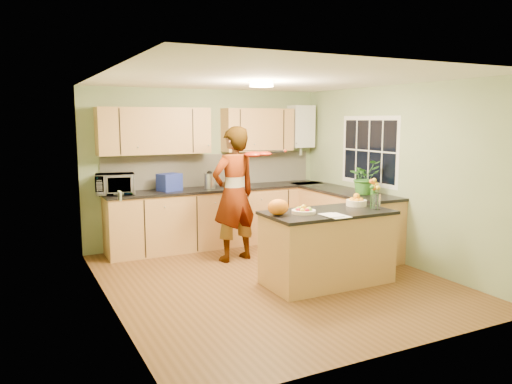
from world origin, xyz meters
name	(u,v)px	position (x,y,z in m)	size (l,w,h in m)	color
floor	(272,279)	(0.00, 0.00, 0.00)	(4.50, 4.50, 0.00)	brown
ceiling	(273,79)	(0.00, 0.00, 2.50)	(4.00, 4.50, 0.02)	white
wall_back	(207,167)	(0.00, 2.25, 1.25)	(4.00, 0.02, 2.50)	gray
wall_front	(401,212)	(0.00, -2.25, 1.25)	(4.00, 0.02, 2.50)	gray
wall_left	(107,193)	(-2.00, 0.00, 1.25)	(0.02, 4.50, 2.50)	gray
wall_right	(396,174)	(2.00, 0.00, 1.25)	(0.02, 4.50, 2.50)	gray
back_counter	(220,216)	(0.10, 1.95, 0.47)	(3.64, 0.62, 0.94)	tan
right_counter	(342,220)	(1.70, 0.85, 0.47)	(0.62, 2.24, 0.94)	tan
splashback	(213,170)	(0.10, 2.23, 1.20)	(3.60, 0.02, 0.52)	beige
upper_cabinets	(200,130)	(-0.18, 2.08, 1.85)	(3.20, 0.34, 0.70)	tan
boiler	(301,127)	(1.70, 2.09, 1.90)	(0.40, 0.30, 0.86)	white
window_right	(369,151)	(1.99, 0.60, 1.55)	(0.01, 1.30, 1.05)	white
light_switch	(120,196)	(-1.99, -0.60, 1.30)	(0.02, 0.09, 0.09)	white
ceiling_lamp	(261,84)	(0.00, 0.30, 2.46)	(0.30, 0.30, 0.07)	#FFEABF
peninsula_island	(327,247)	(0.56, -0.41, 0.46)	(1.58, 0.81, 0.91)	tan
fruit_dish	(304,210)	(0.21, -0.41, 0.95)	(0.29, 0.29, 0.10)	#FAE6C8
orange_bowl	(356,201)	(1.11, -0.26, 0.97)	(0.26, 0.26, 0.15)	#FAE6C8
flower_vase	(377,186)	(1.16, -0.59, 1.20)	(0.24, 0.24, 0.44)	silver
orange_bag	(278,207)	(-0.12, -0.36, 1.00)	(0.25, 0.22, 0.19)	orange
papers	(336,216)	(0.46, -0.71, 0.91)	(0.24, 0.33, 0.01)	white
violinist	(234,194)	(-0.06, 1.04, 0.96)	(0.70, 0.46, 1.93)	tan
violin	(253,154)	(0.14, 0.82, 1.54)	(0.61, 0.24, 0.12)	#4C0D04
microwave	(115,184)	(-1.54, 1.95, 1.09)	(0.55, 0.37, 0.30)	white
blue_box	(169,182)	(-0.72, 1.96, 1.07)	(0.33, 0.24, 0.26)	navy
kettle	(210,180)	(-0.08, 1.91, 1.07)	(0.17, 0.17, 0.33)	silver
jar_cream	(229,181)	(0.29, 2.00, 1.03)	(0.11, 0.11, 0.17)	#FAE6C8
jar_white	(241,182)	(0.46, 1.90, 1.02)	(0.11, 0.11, 0.16)	white
potted_plant	(364,177)	(1.70, 0.33, 1.19)	(0.45, 0.39, 0.50)	#327326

